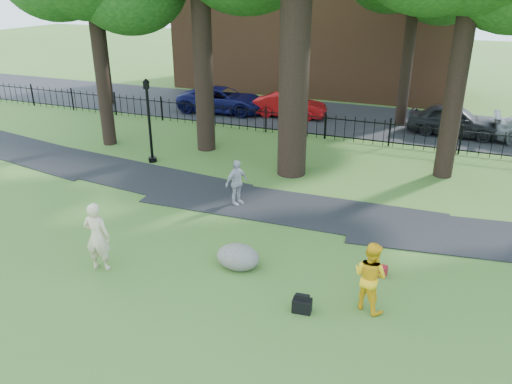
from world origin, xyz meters
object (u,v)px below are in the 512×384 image
at_px(man, 370,276).
at_px(woman, 97,237).
at_px(lamppost, 149,122).
at_px(red_sedan, 290,105).
at_px(boulder, 238,255).

bearing_deg(man, woman, 32.70).
distance_m(man, lamppost, 12.23).
xyz_separation_m(man, red_sedan, (-7.24, 15.86, -0.20)).
xyz_separation_m(man, lamppost, (-10.18, 6.71, 0.85)).
relative_size(woman, man, 1.11).
height_order(man, lamppost, lamppost).
distance_m(woman, boulder, 3.65).
distance_m(woman, red_sedan, 16.80).
bearing_deg(boulder, red_sedan, 103.68).
relative_size(man, red_sedan, 0.43).
bearing_deg(woman, boulder, -167.12).
relative_size(woman, lamppost, 0.55).
bearing_deg(man, red_sedan, -40.55).
xyz_separation_m(boulder, lamppost, (-6.68, 6.19, 1.36)).
bearing_deg(lamppost, woman, -90.51).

